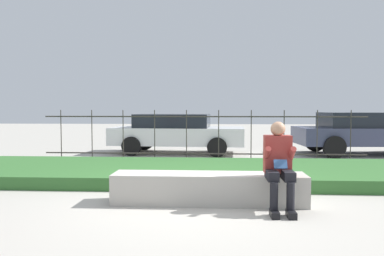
{
  "coord_description": "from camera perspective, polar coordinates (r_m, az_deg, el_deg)",
  "views": [
    {
      "loc": [
        0.31,
        -5.64,
        1.44
      ],
      "look_at": [
        -0.1,
        1.08,
        1.1
      ],
      "focal_mm": 35.0,
      "sensor_mm": 36.0,
      "label": 1
    }
  ],
  "objects": [
    {
      "name": "iron_fence",
      "position": [
        9.66,
        1.61,
        -1.2
      ],
      "size": [
        8.31,
        0.03,
        1.41
      ],
      "color": "#332D28",
      "rests_on": "ground_plane"
    },
    {
      "name": "grass_berm",
      "position": [
        7.9,
        1.17,
        -6.71
      ],
      "size": [
        10.31,
        2.88,
        0.24
      ],
      "color": "#33662D",
      "rests_on": "ground_plane"
    },
    {
      "name": "car_parked_right",
      "position": [
        13.01,
        24.97,
        -0.52
      ],
      "size": [
        4.47,
        2.13,
        1.33
      ],
      "rotation": [
        0.0,
        0.0,
        0.05
      ],
      "color": "#383D56",
      "rests_on": "ground_plane"
    },
    {
      "name": "car_parked_center",
      "position": [
        12.15,
        -2.35,
        -0.65
      ],
      "size": [
        4.35,
        2.06,
        1.27
      ],
      "rotation": [
        0.0,
        0.0,
        -0.06
      ],
      "color": "silver",
      "rests_on": "ground_plane"
    },
    {
      "name": "ground_plane",
      "position": [
        5.83,
        0.31,
        -11.38
      ],
      "size": [
        60.0,
        60.0,
        0.0
      ],
      "primitive_type": "plane",
      "color": "#A8A399"
    },
    {
      "name": "stone_bench",
      "position": [
        5.77,
        2.57,
        -9.44
      ],
      "size": [
        2.92,
        0.56,
        0.46
      ],
      "color": "#ADA89E",
      "rests_on": "ground_plane"
    },
    {
      "name": "person_seated_reader",
      "position": [
        5.45,
        13.07,
        -5.08
      ],
      "size": [
        0.42,
        0.73,
        1.26
      ],
      "color": "black",
      "rests_on": "ground_plane"
    }
  ]
}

